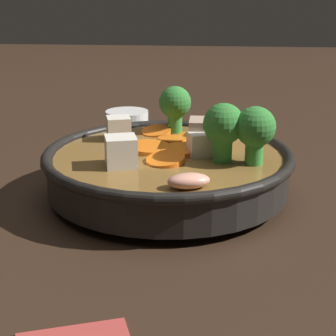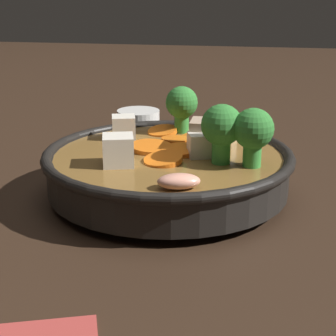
{
  "view_description": "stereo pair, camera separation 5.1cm",
  "coord_description": "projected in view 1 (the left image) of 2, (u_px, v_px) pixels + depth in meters",
  "views": [
    {
      "loc": [
        -0.59,
        -0.05,
        0.24
      ],
      "look_at": [
        0.0,
        0.0,
        0.03
      ],
      "focal_mm": 60.0,
      "sensor_mm": 36.0,
      "label": 1
    },
    {
      "loc": [
        -0.59,
        -0.11,
        0.24
      ],
      "look_at": [
        0.0,
        0.0,
        0.03
      ],
      "focal_mm": 60.0,
      "sensor_mm": 36.0,
      "label": 2
    }
  ],
  "objects": [
    {
      "name": "stirfry_bowl",
      "position": [
        170.0,
        164.0,
        0.63
      ],
      "size": [
        0.28,
        0.28,
        0.11
      ],
      "color": "black",
      "rests_on": "ground_plane"
    },
    {
      "name": "ground_plane",
      "position": [
        168.0,
        196.0,
        0.64
      ],
      "size": [
        3.0,
        3.0,
        0.0
      ],
      "primitive_type": "plane",
      "color": "black"
    },
    {
      "name": "tea_cup",
      "position": [
        127.0,
        130.0,
        0.8
      ],
      "size": [
        0.06,
        0.06,
        0.06
      ],
      "color": "white",
      "rests_on": "ground_plane"
    }
  ]
}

